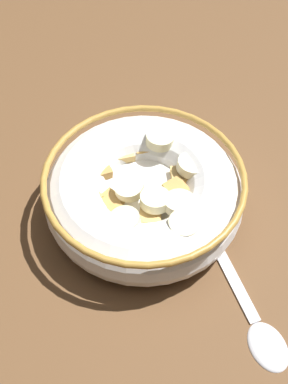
# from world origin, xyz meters

# --- Properties ---
(ground_plane) EXTENTS (1.37, 1.37, 0.02)m
(ground_plane) POSITION_xyz_m (0.00, 0.00, -0.01)
(ground_plane) COLOR brown
(cereal_bowl) EXTENTS (0.18, 0.18, 0.06)m
(cereal_bowl) POSITION_xyz_m (0.00, -0.00, 0.03)
(cereal_bowl) COLOR white
(cereal_bowl) RESTS_ON ground_plane
(spoon) EXTENTS (0.03, 0.15, 0.01)m
(spoon) POSITION_xyz_m (0.04, -0.14, 0.00)
(spoon) COLOR silver
(spoon) RESTS_ON ground_plane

